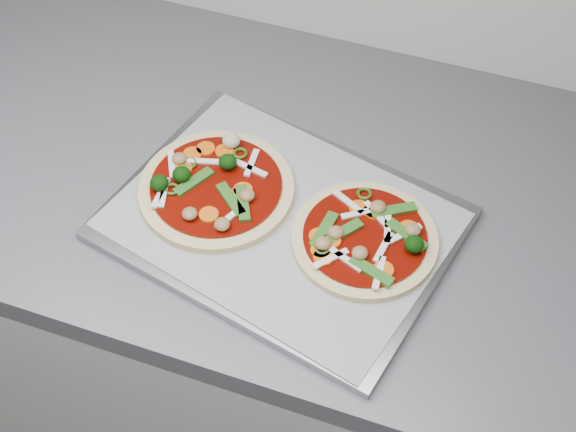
% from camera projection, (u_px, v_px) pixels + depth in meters
% --- Properties ---
extents(base_cabinet, '(3.60, 0.60, 0.86)m').
position_uv_depth(base_cabinet, '(20.00, 267.00, 1.56)').
color(base_cabinet, silver).
rests_on(base_cabinet, ground).
extents(baking_tray, '(0.47, 0.39, 0.01)m').
position_uv_depth(baking_tray, '(282.00, 223.00, 1.02)').
color(baking_tray, gray).
rests_on(baking_tray, countertop).
extents(parchment, '(0.46, 0.38, 0.00)m').
position_uv_depth(parchment, '(281.00, 220.00, 1.01)').
color(parchment, '#949499').
rests_on(parchment, baking_tray).
extents(pizza_left, '(0.28, 0.28, 0.03)m').
position_uv_depth(pizza_left, '(215.00, 187.00, 1.03)').
color(pizza_left, '#E7D48C').
rests_on(pizza_left, parchment).
extents(pizza_right, '(0.22, 0.22, 0.03)m').
position_uv_depth(pizza_right, '(365.00, 238.00, 0.98)').
color(pizza_right, '#E7D48C').
rests_on(pizza_right, parchment).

